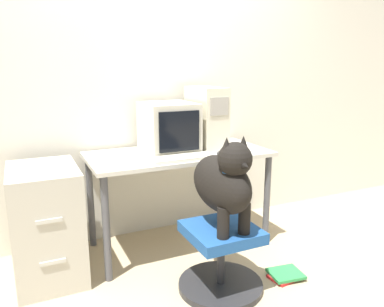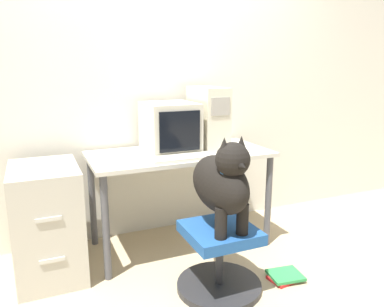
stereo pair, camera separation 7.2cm
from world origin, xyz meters
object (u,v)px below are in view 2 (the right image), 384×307
Objects in this scene: crt_monitor at (170,127)px; office_chair at (220,259)px; book_stack_floor at (286,276)px; dog at (223,181)px; pc_tower at (208,117)px; keyboard at (183,158)px; filing_cabinet at (48,221)px.

office_chair is (0.06, -0.75, -0.74)m from crt_monitor.
office_chair reaches higher than book_stack_floor.
pc_tower is at bearing 70.61° from dog.
keyboard is (-0.01, -0.30, -0.17)m from crt_monitor.
filing_cabinet is at bearing 147.40° from office_chair.
keyboard is 0.61× the size of filing_cabinet.
dog is (0.07, -0.46, -0.05)m from keyboard.
pc_tower reaches higher than crt_monitor.
book_stack_floor is at bearing -45.12° from keyboard.
crt_monitor reaches higher than keyboard.
filing_cabinet is (-0.93, -0.12, -0.57)m from crt_monitor.
dog is at bearing -81.35° from keyboard.
keyboard is at bearing 98.92° from office_chair.
crt_monitor is at bearing 94.17° from dog.
book_stack_floor is (0.51, -0.83, -0.93)m from crt_monitor.
dog reaches higher than filing_cabinet.
filing_cabinet is 1.64m from book_stack_floor.
filing_cabinet is at bearing 146.81° from dog.
dog is 2.47× the size of book_stack_floor.
keyboard reaches higher than filing_cabinet.
pc_tower is at bearing 70.28° from office_chair.
dog is at bearing -90.00° from office_chair.
pc_tower reaches higher than office_chair.
book_stack_floor is at bearing -10.27° from office_chair.
office_chair is at bearing -109.72° from pc_tower.
pc_tower is (0.33, 0.01, 0.05)m from crt_monitor.
filing_cabinet is 3.18× the size of book_stack_floor.
office_chair is 0.52m from dog.
book_stack_floor is at bearing -58.40° from crt_monitor.
pc_tower is at bearing 2.55° from crt_monitor.
book_stack_floor is at bearing -77.85° from pc_tower.
keyboard is at bearing -92.70° from crt_monitor.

